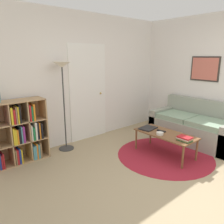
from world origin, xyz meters
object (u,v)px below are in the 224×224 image
object	(u,v)px
bowl	(160,133)
couch	(195,127)
laptop	(148,128)
coffee_table	(165,135)
bookshelf	(18,133)
floor_lamp	(62,77)

from	to	relation	value
bowl	couch	bearing A→B (deg)	0.28
couch	laptop	world-z (taller)	couch
coffee_table	laptop	size ratio (longest dim) A/B	3.04
bookshelf	couch	bearing A→B (deg)	-23.91
laptop	coffee_table	bearing A→B (deg)	-83.90
bowl	laptop	bearing A→B (deg)	75.02
floor_lamp	coffee_table	xyz separation A→B (m)	(1.24, -1.39, -1.02)
coffee_table	laptop	world-z (taller)	laptop
bowl	floor_lamp	bearing A→B (deg)	128.95
coffee_table	bowl	size ratio (longest dim) A/B	8.87
floor_lamp	laptop	xyz separation A→B (m)	(1.20, -1.02, -0.97)
bookshelf	laptop	world-z (taller)	bookshelf
couch	bowl	xyz separation A→B (m)	(-1.21, -0.01, 0.14)
laptop	bowl	xyz separation A→B (m)	(-0.09, -0.35, 0.01)
floor_lamp	couch	bearing A→B (deg)	-30.52
bookshelf	couch	xyz separation A→B (m)	(3.18, -1.41, -0.22)
coffee_table	bowl	world-z (taller)	bowl
bookshelf	couch	size ratio (longest dim) A/B	0.62
floor_lamp	laptop	world-z (taller)	floor_lamp
couch	laptop	xyz separation A→B (m)	(-1.11, 0.35, 0.13)
floor_lamp	couch	world-z (taller)	floor_lamp
floor_lamp	coffee_table	size ratio (longest dim) A/B	1.52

